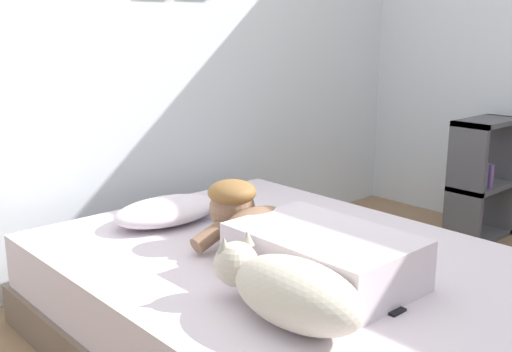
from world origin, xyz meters
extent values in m
cube|color=silver|center=(0.00, 1.36, 1.25)|extent=(4.16, 0.10, 2.50)
cube|color=#726051|center=(-0.07, 0.11, 0.09)|extent=(1.53, 2.06, 0.18)
cube|color=silver|center=(-0.07, 0.11, 0.30)|extent=(1.49, 2.00, 0.24)
ellipsoid|color=silver|center=(-0.19, 0.79, 0.47)|extent=(0.52, 0.32, 0.11)
cube|color=silver|center=(-0.15, -0.13, 0.50)|extent=(0.42, 0.64, 0.18)
ellipsoid|color=#8C664C|center=(-0.15, 0.21, 0.52)|extent=(0.32, 0.20, 0.16)
sphere|color=#8C664C|center=(-0.15, 0.37, 0.56)|extent=(0.19, 0.19, 0.19)
ellipsoid|color=olive|center=(-0.15, 0.37, 0.63)|extent=(0.20, 0.20, 0.10)
cylinder|color=#8C664C|center=(-0.25, 0.35, 0.49)|extent=(0.23, 0.07, 0.14)
cylinder|color=#8C664C|center=(-0.05, 0.35, 0.49)|extent=(0.23, 0.07, 0.14)
ellipsoid|color=beige|center=(-0.46, -0.29, 0.51)|extent=(0.26, 0.48, 0.20)
sphere|color=beige|center=(-0.47, -0.03, 0.53)|extent=(0.15, 0.15, 0.15)
cone|color=#A79F8E|center=(-0.51, -0.01, 0.60)|extent=(0.05, 0.05, 0.05)
cone|color=#A79F8E|center=(-0.41, -0.01, 0.60)|extent=(0.05, 0.05, 0.05)
cylinder|color=teal|center=(0.02, 0.61, 0.45)|extent=(0.09, 0.09, 0.07)
torus|color=teal|center=(0.08, 0.61, 0.45)|extent=(0.05, 0.01, 0.05)
cube|color=black|center=(-0.17, -0.40, 0.42)|extent=(0.07, 0.14, 0.01)
cube|color=#4C4C51|center=(1.57, 0.28, 0.38)|extent=(0.03, 0.24, 0.75)
cube|color=#4C4C51|center=(1.99, 0.28, 0.38)|extent=(0.03, 0.24, 0.75)
cube|color=#4C4C51|center=(1.78, 0.28, 0.01)|extent=(0.45, 0.24, 0.03)
cube|color=#4C4C51|center=(1.78, 0.28, 0.34)|extent=(0.45, 0.24, 0.03)
cube|color=#4C4C51|center=(1.78, 0.28, 0.73)|extent=(0.45, 0.24, 0.03)
cube|color=#3F8C59|center=(1.59, 0.28, 0.43)|extent=(0.02, 0.16, 0.15)
cube|color=#B23833|center=(1.63, 0.28, 0.44)|extent=(0.04, 0.18, 0.18)
cube|color=#3866A5|center=(1.67, 0.28, 0.43)|extent=(0.03, 0.16, 0.15)
cube|color=#724C8C|center=(1.71, 0.28, 0.42)|extent=(0.04, 0.19, 0.14)
camera|label=1|loc=(-1.66, -1.45, 1.29)|focal=42.31mm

